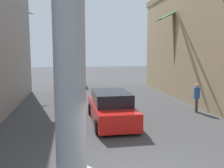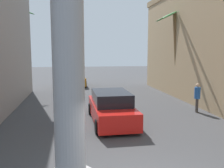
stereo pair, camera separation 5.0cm
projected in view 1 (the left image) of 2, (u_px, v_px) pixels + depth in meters
name	position (u px, v px, depth m)	size (l,w,h in m)	color
ground_plane	(100.00, 108.00, 15.78)	(86.57, 86.57, 0.00)	#424244
street_lamp	(204.00, 30.00, 14.66)	(2.90, 0.28, 7.91)	#59595E
car_lead	(111.00, 108.00, 12.50)	(2.05, 4.90, 1.56)	black
car_far	(75.00, 79.00, 25.72)	(2.09, 4.30, 1.56)	black
palm_tree_mid_right	(176.00, 47.00, 19.13)	(3.08, 3.11, 6.61)	brown
palm_tree_far_left	(17.00, 38.00, 21.68)	(3.12, 3.17, 7.35)	brown
pedestrian_mid_right	(197.00, 95.00, 14.54)	(0.44, 0.44, 1.70)	#3F3833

